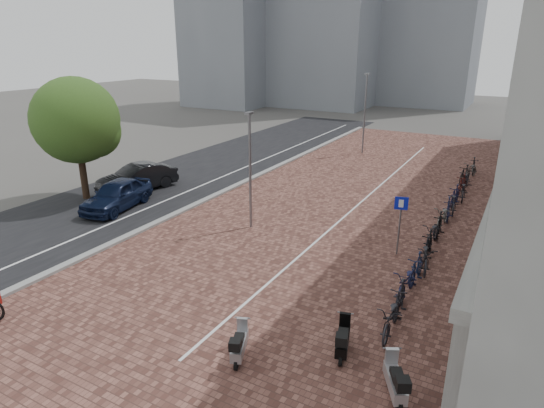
{
  "coord_description": "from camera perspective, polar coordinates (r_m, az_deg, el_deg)",
  "views": [
    {
      "loc": [
        9.3,
        -10.69,
        8.02
      ],
      "look_at": [
        0.0,
        6.0,
        1.3
      ],
      "focal_mm": 30.58,
      "sensor_mm": 36.0,
      "label": 1
    }
  ],
  "objects": [
    {
      "name": "curb",
      "position": [
        28.02,
        -3.15,
        2.87
      ],
      "size": [
        0.35,
        42.0,
        0.14
      ],
      "primitive_type": "cube",
      "color": "gray",
      "rests_on": "ground"
    },
    {
      "name": "lane_line",
      "position": [
        29.05,
        -6.32,
        3.28
      ],
      "size": [
        0.12,
        44.0,
        0.0
      ],
      "primitive_type": "cube",
      "color": "white",
      "rests_on": "street_asphalt"
    },
    {
      "name": "lamp_near",
      "position": [
        20.32,
        -2.71,
        3.86
      ],
      "size": [
        0.12,
        0.12,
        5.18
      ],
      "primitive_type": "cylinder",
      "color": "slate",
      "rests_on": "ground"
    },
    {
      "name": "car_navy",
      "position": [
        24.56,
        -18.55,
        1.11
      ],
      "size": [
        2.49,
        4.59,
        1.48
      ],
      "primitive_type": "imported",
      "rotation": [
        0.0,
        0.0,
        0.18
      ],
      "color": "black",
      "rests_on": "ground"
    },
    {
      "name": "lamp_far",
      "position": [
        35.42,
        11.33,
        10.72
      ],
      "size": [
        0.12,
        0.12,
        5.83
      ],
      "primitive_type": "cylinder",
      "color": "slate",
      "rests_on": "ground"
    },
    {
      "name": "ground",
      "position": [
        16.27,
        -10.51,
        -10.5
      ],
      "size": [
        140.0,
        140.0,
        0.0
      ],
      "primitive_type": "plane",
      "color": "#474442",
      "rests_on": "ground"
    },
    {
      "name": "scooter_back",
      "position": [
        12.02,
        14.95,
        -20.1
      ],
      "size": [
        1.08,
        1.51,
        1.01
      ],
      "primitive_type": null,
      "rotation": [
        0.0,
        0.0,
        0.48
      ],
      "color": "#B4B4BA",
      "rests_on": "ground"
    },
    {
      "name": "scooter_mid",
      "position": [
        13.08,
        8.73,
        -16.01
      ],
      "size": [
        0.82,
        1.5,
        0.98
      ],
      "primitive_type": null,
      "rotation": [
        0.0,
        0.0,
        0.27
      ],
      "color": "black",
      "rests_on": "ground"
    },
    {
      "name": "parking_sign",
      "position": [
        18.55,
        15.5,
        -1.5
      ],
      "size": [
        0.5,
        0.18,
        2.43
      ],
      "rotation": [
        0.0,
        0.0,
        0.29
      ],
      "color": "slate",
      "rests_on": "ground"
    },
    {
      "name": "parking_line",
      "position": [
        25.07,
        11.13,
        0.43
      ],
      "size": [
        0.1,
        30.0,
        0.0
      ],
      "primitive_type": "cube",
      "color": "white",
      "rests_on": "plaza_brick"
    },
    {
      "name": "scooter_front",
      "position": [
        12.84,
        -4.04,
        -16.66
      ],
      "size": [
        0.92,
        1.43,
        0.94
      ],
      "primitive_type": null,
      "rotation": [
        0.0,
        0.0,
        0.39
      ],
      "color": "#9D9EA2",
      "rests_on": "ground"
    },
    {
      "name": "bike_row",
      "position": [
        22.77,
        20.7,
        -1.15
      ],
      "size": [
        1.3,
        21.45,
        1.05
      ],
      "color": "black",
      "rests_on": "ground"
    },
    {
      "name": "street_tree",
      "position": [
        26.06,
        -22.61,
        9.22
      ],
      "size": [
        4.41,
        4.41,
        6.42
      ],
      "color": "#382619",
      "rests_on": "ground"
    },
    {
      "name": "car_dark",
      "position": [
        27.27,
        -16.23,
        3.12
      ],
      "size": [
        2.72,
        4.75,
        1.48
      ],
      "primitive_type": "imported",
      "rotation": [
        0.0,
        0.0,
        -0.27
      ],
      "color": "black",
      "rests_on": "ground"
    },
    {
      "name": "street_asphalt",
      "position": [
        30.22,
        -9.43,
        3.74
      ],
      "size": [
        8.0,
        50.0,
        0.03
      ],
      "primitive_type": "cube",
      "color": "black",
      "rests_on": "ground"
    },
    {
      "name": "plaza_brick",
      "position": [
        25.14,
        10.7,
        0.45
      ],
      "size": [
        14.5,
        42.0,
        0.04
      ],
      "primitive_type": "cube",
      "color": "brown",
      "rests_on": "ground"
    }
  ]
}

